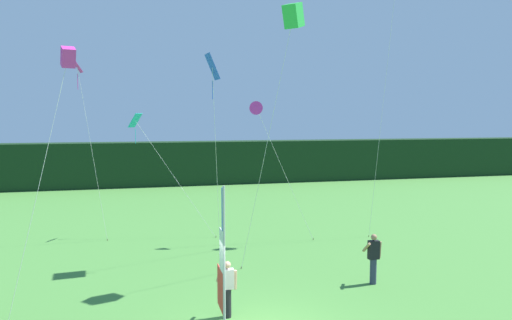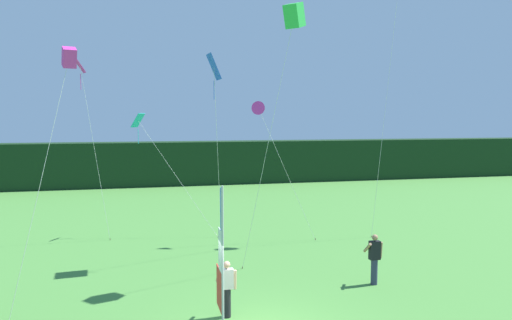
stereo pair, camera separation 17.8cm
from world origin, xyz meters
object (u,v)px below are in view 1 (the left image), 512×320
Objects in this scene: person_far_left at (227,288)px; kite_magenta_diamond_0 at (80,80)px; kite_magenta_delta_2 at (257,109)px; banner_flag at (222,267)px; kite_cyan_diamond_4 at (139,127)px; kite_green_box_5 at (293,17)px; person_mid_field at (373,257)px; kite_magenta_box_3 at (68,59)px; kite_blue_diamond_1 at (213,75)px.

person_far_left is 0.20× the size of kite_magenta_diamond_0.
kite_magenta_delta_2 is (7.61, -1.99, -1.27)m from kite_magenta_diamond_0.
kite_cyan_diamond_4 is at bearing 99.35° from banner_flag.
kite_magenta_delta_2 is (3.15, 9.25, 4.04)m from banner_flag.
kite_green_box_5 is at bearing 45.16° from person_far_left.
kite_magenta_delta_2 is at bearing 90.01° from kite_green_box_5.
person_mid_field is 8.49m from kite_magenta_delta_2.
person_mid_field is 8.47m from kite_green_box_5.
person_far_left is at bearing -109.41° from kite_magenta_delta_2.
kite_magenta_delta_2 is at bearing 71.21° from banner_flag.
kite_magenta_diamond_0 reaches higher than banner_flag.
kite_magenta_delta_2 is 5.72m from kite_cyan_diamond_4.
kite_green_box_5 reaches higher than banner_flag.
person_mid_field is 0.22× the size of kite_magenta_box_3.
kite_cyan_diamond_4 reaches higher than banner_flag.
kite_magenta_diamond_0 is at bearing 111.68° from banner_flag.
banner_flag is 0.42× the size of kite_green_box_5.
banner_flag is 0.63× the size of kite_magenta_delta_2.
banner_flag is at bearing -43.64° from kite_magenta_box_3.
banner_flag is at bearing -105.12° from person_far_left.
banner_flag is 8.74m from kite_green_box_5.
person_mid_field is 0.29× the size of kite_cyan_diamond_4.
kite_magenta_delta_2 reaches higher than kite_cyan_diamond_4.
person_mid_field is (5.58, 2.85, -0.99)m from banner_flag.
banner_flag is 0.52× the size of kite_magenta_box_3.
kite_green_box_5 is at bearing -56.17° from kite_cyan_diamond_4.
kite_green_box_5 is (5.08, -7.58, 3.79)m from kite_cyan_diamond_4.
person_far_left is (-5.21, -1.47, -0.06)m from person_mid_field.
kite_magenta_diamond_0 is 7.97m from kite_magenta_delta_2.
kite_magenta_delta_2 is at bearing -14.65° from kite_magenta_diamond_0.
banner_flag is 10.57m from kite_magenta_delta_2.
kite_magenta_diamond_0 reaches higher than kite_cyan_diamond_4.
kite_magenta_diamond_0 is 1.29× the size of kite_magenta_delta_2.
person_far_left is 8.06m from kite_magenta_box_3.
person_mid_field is at bearing -5.29° from kite_magenta_box_3.
kite_blue_diamond_1 is (0.80, 6.70, 5.27)m from banner_flag.
kite_magenta_box_3 is (-3.91, 3.72, 5.36)m from banner_flag.
banner_flag is 6.34m from person_mid_field.
person_mid_field is 14.53m from kite_magenta_diamond_0.
person_mid_field is 1.06× the size of person_far_left.
banner_flag reaches higher than person_far_left.
kite_green_box_5 is at bearing -47.27° from kite_blue_diamond_1.
kite_cyan_diamond_4 is 9.88m from kite_green_box_5.
kite_blue_diamond_1 is at bearing 132.73° from kite_green_box_5.
kite_magenta_box_3 is (-9.49, 0.88, 6.35)m from person_mid_field.
kite_magenta_delta_2 is 9.05m from kite_magenta_box_3.
person_far_left is 0.21× the size of kite_magenta_box_3.
banner_flag is at bearing -108.79° from kite_magenta_delta_2.
kite_cyan_diamond_4 reaches higher than person_mid_field.
kite_magenta_diamond_0 reaches higher than person_mid_field.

